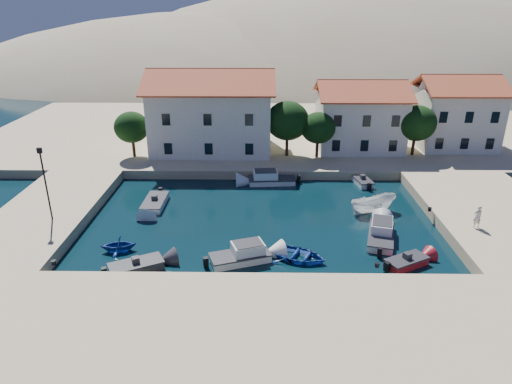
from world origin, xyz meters
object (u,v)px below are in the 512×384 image
(cabin_cruiser_south, at_px, (240,256))
(boat_east, at_px, (372,212))
(lamppost, at_px, (44,177))
(rowboat_south, at_px, (298,259))
(building_mid, at_px, (360,114))
(cabin_cruiser_east, at_px, (381,235))
(pedestrian, at_px, (477,217))
(building_right, at_px, (456,110))
(building_left, at_px, (212,110))

(cabin_cruiser_south, xyz_separation_m, boat_east, (11.73, 8.72, -0.48))
(lamppost, distance_m, rowboat_south, 21.32)
(building_mid, xyz_separation_m, lamppost, (-29.50, -21.00, -0.47))
(cabin_cruiser_east, bearing_deg, lamppost, 102.27)
(cabin_cruiser_south, relative_size, rowboat_south, 1.11)
(building_mid, bearing_deg, pedestrian, -76.38)
(building_right, bearing_deg, lamppost, -152.07)
(building_left, bearing_deg, rowboat_south, -70.25)
(rowboat_south, bearing_deg, building_mid, 3.55)
(building_right, xyz_separation_m, cabin_cruiser_east, (-14.28, -23.47, -5.00))
(cabin_cruiser_east, relative_size, pedestrian, 2.72)
(building_mid, height_order, lamppost, building_mid)
(building_mid, distance_m, boat_east, 18.05)
(building_mid, distance_m, lamppost, 36.21)
(lamppost, xyz_separation_m, pedestrian, (34.85, -1.08, -2.80))
(cabin_cruiser_south, xyz_separation_m, rowboat_south, (4.30, 0.43, -0.48))
(lamppost, distance_m, cabin_cruiser_south, 17.27)
(cabin_cruiser_south, bearing_deg, building_mid, 43.17)
(cabin_cruiser_south, distance_m, boat_east, 14.63)
(lamppost, height_order, pedestrian, lamppost)
(building_left, distance_m, pedestrian, 31.71)
(lamppost, bearing_deg, cabin_cruiser_south, -17.08)
(cabin_cruiser_east, bearing_deg, rowboat_south, 128.91)
(lamppost, bearing_deg, boat_east, 7.82)
(building_left, height_order, cabin_cruiser_east, building_left)
(building_left, bearing_deg, lamppost, -119.90)
(lamppost, relative_size, rowboat_south, 1.44)
(lamppost, bearing_deg, rowboat_south, -12.47)
(rowboat_south, relative_size, cabin_cruiser_east, 0.83)
(building_left, bearing_deg, cabin_cruiser_east, -53.80)
(cabin_cruiser_east, distance_m, pedestrian, 7.79)
(boat_east, height_order, pedestrian, pedestrian)
(pedestrian, bearing_deg, cabin_cruiser_south, 1.68)
(building_left, bearing_deg, boat_east, -44.94)
(building_mid, xyz_separation_m, pedestrian, (5.35, -22.08, -3.27))
(building_mid, height_order, rowboat_south, building_mid)
(building_mid, xyz_separation_m, rowboat_south, (-9.21, -25.49, -5.22))
(rowboat_south, distance_m, boat_east, 11.14)
(building_right, relative_size, cabin_cruiser_east, 1.82)
(building_left, bearing_deg, building_right, 3.81)
(building_right, height_order, lamppost, building_right)
(cabin_cruiser_south, bearing_deg, lamppost, 143.63)
(building_mid, bearing_deg, rowboat_south, -109.86)
(building_left, xyz_separation_m, pedestrian, (23.35, -21.08, -3.98))
(building_left, xyz_separation_m, cabin_cruiser_east, (15.72, -21.47, -5.46))
(cabin_cruiser_east, bearing_deg, boat_east, 9.84)
(building_mid, height_order, pedestrian, building_mid)
(building_right, height_order, cabin_cruiser_east, building_right)
(building_right, distance_m, rowboat_south, 34.37)
(lamppost, height_order, cabin_cruiser_east, lamppost)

